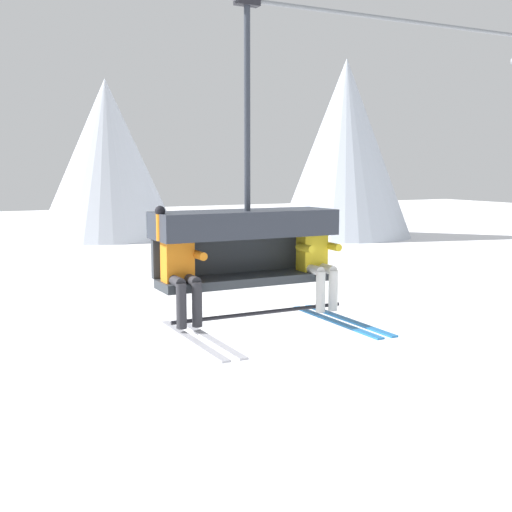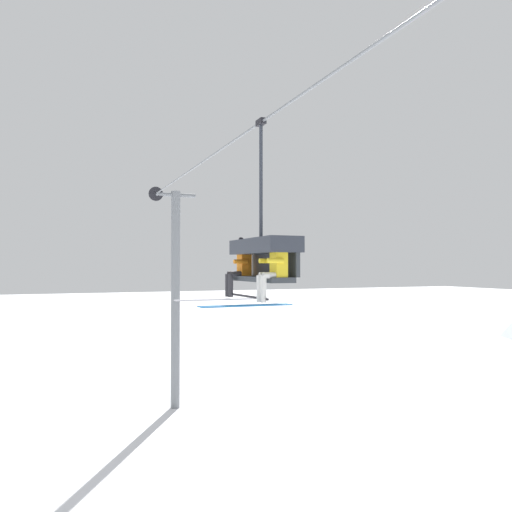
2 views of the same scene
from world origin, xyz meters
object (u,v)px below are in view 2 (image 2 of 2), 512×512
Objects in this scene: lift_tower_near at (175,293)px; skier_yellow at (272,268)px; skier_orange at (239,267)px; chairlift_chair at (264,252)px.

lift_tower_near reaches higher than skier_yellow.
skier_orange is (9.68, -0.92, 1.05)m from lift_tower_near.
skier_yellow is at bearing -14.34° from chairlift_chair.
skier_orange is at bearing -166.14° from chairlift_chair.
skier_orange is at bearing -5.45° from lift_tower_near.
chairlift_chair is at bearing -3.85° from lift_tower_near.
skier_orange is 1.00× the size of skier_yellow.
skier_orange is 1.73m from skier_yellow.
lift_tower_near is at bearing 175.34° from skier_yellow.
skier_yellow is (0.86, -0.22, -0.32)m from chairlift_chair.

